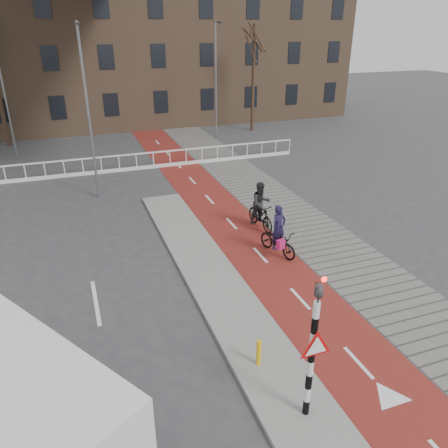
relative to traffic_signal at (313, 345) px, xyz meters
name	(u,v)px	position (x,y,z in m)	size (l,w,h in m)	color
ground	(287,351)	(0.60, 2.02, -1.99)	(120.00, 120.00, 0.00)	#38383A
bike_lane	(216,207)	(2.10, 12.02, -1.98)	(2.50, 60.00, 0.01)	maroon
sidewalk	(270,199)	(4.90, 12.02, -1.98)	(3.00, 60.00, 0.01)	slate
curb_island	(213,278)	(-0.10, 6.02, -1.93)	(1.80, 16.00, 0.12)	gray
traffic_signal	(313,345)	(0.00, 0.00, 0.00)	(0.80, 0.80, 3.68)	black
bollard	(259,353)	(-0.36, 1.73, -1.51)	(0.12, 0.12, 0.72)	yellow
cyclist_near	(278,238)	(2.74, 6.92, -1.34)	(1.14, 1.92, 1.90)	black
cyclist_far	(261,210)	(3.05, 9.17, -1.15)	(0.93, 1.92, 2.01)	black
van	(17,408)	(-5.63, 1.14, -0.79)	(4.61, 5.63, 2.28)	white
railing	(65,172)	(-4.40, 19.02, -1.68)	(28.00, 0.10, 0.99)	silver
townhouse_row	(71,24)	(-2.40, 34.02, 5.82)	(46.00, 10.00, 15.90)	#7F6047
tree_right	(253,79)	(10.10, 26.35, 1.93)	(0.23, 0.23, 7.83)	black
streetlight_near	(89,116)	(-2.93, 15.23, 1.98)	(0.12, 0.12, 7.94)	slate
streetlight_left	(4,89)	(-7.22, 24.73, 2.16)	(0.12, 0.12, 8.30)	slate
streetlight_right	(216,82)	(6.52, 24.82, 2.02)	(0.12, 0.12, 8.02)	slate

